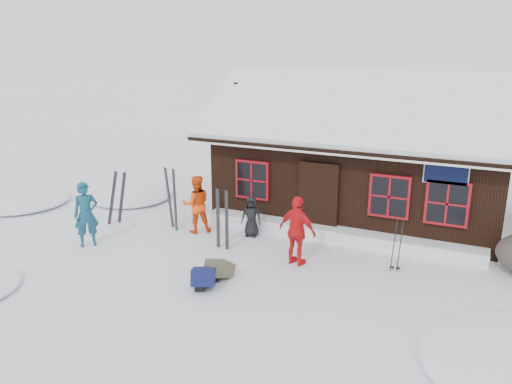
% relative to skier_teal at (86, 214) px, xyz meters
% --- Properties ---
extents(ground, '(120.00, 120.00, 0.00)m').
position_rel_skier_teal_xyz_m(ground, '(4.33, 0.86, -0.86)').
color(ground, white).
rests_on(ground, ground).
extents(mountain_hut, '(8.90, 6.09, 4.42)m').
position_rel_skier_teal_xyz_m(mountain_hut, '(5.83, 5.84, 0.72)').
color(mountain_hut, black).
rests_on(mountain_hut, ground).
extents(snow_drift, '(7.60, 0.60, 0.35)m').
position_rel_skier_teal_xyz_m(snow_drift, '(5.83, 3.11, -0.68)').
color(snow_drift, white).
rests_on(snow_drift, ground).
extents(snow_mounds, '(20.60, 13.20, 0.48)m').
position_rel_skier_teal_xyz_m(snow_mounds, '(5.98, 2.72, -0.86)').
color(snow_mounds, white).
rests_on(snow_mounds, ground).
extents(skier_teal, '(0.73, 0.74, 1.72)m').
position_rel_skier_teal_xyz_m(skier_teal, '(0.00, 0.00, 0.00)').
color(skier_teal, navy).
rests_on(skier_teal, ground).
extents(skier_orange_left, '(1.01, 0.98, 1.64)m').
position_rel_skier_teal_xyz_m(skier_orange_left, '(2.08, 2.06, -0.04)').
color(skier_orange_left, '#F44B11').
rests_on(skier_orange_left, ground).
extents(skier_orange_right, '(1.07, 0.63, 1.71)m').
position_rel_skier_teal_xyz_m(skier_orange_right, '(5.40, 1.19, -0.01)').
color(skier_orange_right, red).
rests_on(skier_orange_right, ground).
extents(skier_crouched, '(0.60, 0.44, 1.14)m').
position_rel_skier_teal_xyz_m(skier_crouched, '(3.61, 2.41, -0.29)').
color(skier_crouched, black).
rests_on(skier_crouched, ground).
extents(ski_pair_left, '(0.58, 0.36, 1.63)m').
position_rel_skier_teal_xyz_m(ski_pair_left, '(-0.41, 1.70, -0.09)').
color(ski_pair_left, black).
rests_on(ski_pair_left, ground).
extents(ski_pair_mid, '(0.52, 0.25, 1.82)m').
position_rel_skier_teal_xyz_m(ski_pair_mid, '(1.30, 2.02, 0.00)').
color(ski_pair_mid, black).
rests_on(ski_pair_mid, ground).
extents(ski_pair_right, '(0.37, 0.06, 1.64)m').
position_rel_skier_teal_xyz_m(ski_pair_right, '(3.31, 1.31, -0.09)').
color(ski_pair_right, black).
rests_on(ski_pair_right, ground).
extents(ski_poles, '(0.23, 0.12, 1.31)m').
position_rel_skier_teal_xyz_m(ski_poles, '(7.63, 1.81, -0.24)').
color(ski_poles, black).
rests_on(ski_poles, ground).
extents(backpack_blue, '(0.72, 0.80, 0.35)m').
position_rel_skier_teal_xyz_m(backpack_blue, '(3.99, -0.81, -0.68)').
color(backpack_blue, '#101648').
rests_on(backpack_blue, ground).
extents(backpack_olive, '(0.63, 0.70, 0.31)m').
position_rel_skier_teal_xyz_m(backpack_olive, '(4.07, -0.25, -0.70)').
color(backpack_olive, '#4E4C37').
rests_on(backpack_olive, ground).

